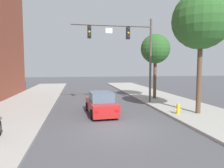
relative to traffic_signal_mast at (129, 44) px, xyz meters
The scene contains 7 objects.
ground_plane 9.34m from the traffic_signal_mast, 109.40° to the right, with size 120.00×120.00×0.00m, color #4C4C51.
sidewalk_right 9.78m from the traffic_signal_mast, 61.17° to the right, with size 5.00×60.00×0.15m, color #A8A59E.
traffic_signal_mast is the anchor object (origin of this frame).
car_lead_red 6.59m from the traffic_signal_mast, 129.05° to the right, with size 2.02×4.33×1.60m.
fire_hydrant 7.38m from the traffic_signal_mast, 67.10° to the right, with size 0.48×0.24×0.72m.
street_tree_nearest 6.37m from the traffic_signal_mast, 54.38° to the right, with size 3.88×3.88×8.27m.
street_tree_second 3.80m from the traffic_signal_mast, 30.15° to the left, with size 2.95×2.95×6.50m.
Camera 1 is at (-2.11, -10.60, 3.34)m, focal length 32.69 mm.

